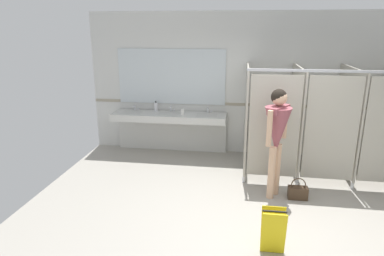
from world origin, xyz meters
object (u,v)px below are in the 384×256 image
at_px(paper_cup, 182,112).
at_px(wet_floor_sign, 273,231).
at_px(handbag, 298,192).
at_px(person_standing, 277,130).
at_px(soap_dispenser, 156,107).

bearing_deg(paper_cup, wet_floor_sign, -62.21).
bearing_deg(wet_floor_sign, handbag, 70.71).
relative_size(person_standing, paper_cup, 15.86).
height_order(person_standing, soap_dispenser, person_standing).
xyz_separation_m(handbag, paper_cup, (-2.11, 1.63, 0.82)).
distance_m(handbag, wet_floor_sign, 1.52).
distance_m(person_standing, soap_dispenser, 2.97).
height_order(soap_dispenser, wet_floor_sign, soap_dispenser).
bearing_deg(paper_cup, soap_dispenser, 159.31).
bearing_deg(wet_floor_sign, paper_cup, 117.79).
relative_size(handbag, soap_dispenser, 1.61).
bearing_deg(soap_dispenser, wet_floor_sign, -55.92).
bearing_deg(soap_dispenser, handbag, -34.38).
distance_m(soap_dispenser, paper_cup, 0.66).
distance_m(handbag, paper_cup, 2.79).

